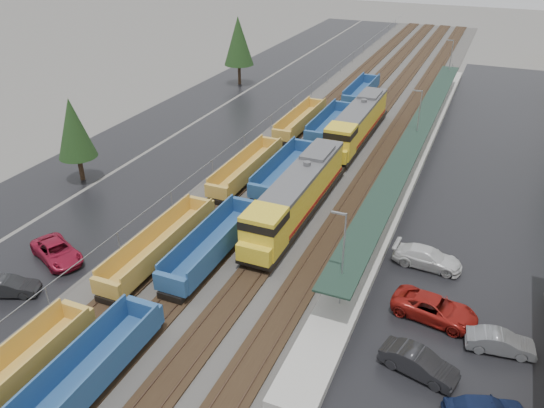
% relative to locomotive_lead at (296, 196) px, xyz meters
% --- Properties ---
extents(ballast_strip, '(20.00, 160.00, 0.08)m').
position_rel_locomotive_lead_xyz_m(ballast_strip, '(-2.00, 29.04, -2.41)').
color(ballast_strip, '#302D2B').
rests_on(ballast_strip, ground).
extents(trackbed, '(14.60, 160.00, 0.22)m').
position_rel_locomotive_lead_xyz_m(trackbed, '(-2.00, 29.04, -2.29)').
color(trackbed, black).
rests_on(trackbed, ground).
extents(west_parking_lot, '(10.00, 160.00, 0.02)m').
position_rel_locomotive_lead_xyz_m(west_parking_lot, '(-17.00, 29.04, -2.44)').
color(west_parking_lot, black).
rests_on(west_parking_lot, ground).
extents(west_road, '(9.00, 160.00, 0.02)m').
position_rel_locomotive_lead_xyz_m(west_road, '(-27.00, 29.04, -2.44)').
color(west_road, black).
rests_on(west_road, ground).
extents(east_commuter_lot, '(16.00, 100.00, 0.02)m').
position_rel_locomotive_lead_xyz_m(east_commuter_lot, '(17.00, 19.04, -2.44)').
color(east_commuter_lot, black).
rests_on(east_commuter_lot, ground).
extents(station_platform, '(3.00, 80.00, 8.00)m').
position_rel_locomotive_lead_xyz_m(station_platform, '(7.50, 19.04, -1.72)').
color(station_platform, '#9E9B93').
rests_on(station_platform, ground).
extents(chainlink_fence, '(0.08, 160.04, 2.02)m').
position_rel_locomotive_lead_xyz_m(chainlink_fence, '(-11.50, 27.47, -0.84)').
color(chainlink_fence, gray).
rests_on(chainlink_fence, ground).
extents(tree_west_near, '(3.96, 3.96, 9.00)m').
position_rel_locomotive_lead_xyz_m(tree_west_near, '(-24.00, -0.96, 3.37)').
color(tree_west_near, '#332316').
rests_on(tree_west_near, ground).
extents(tree_west_far, '(4.84, 4.84, 11.00)m').
position_rel_locomotive_lead_xyz_m(tree_west_far, '(-25.00, 39.04, 4.68)').
color(tree_west_far, '#332316').
rests_on(tree_west_far, ground).
extents(locomotive_lead, '(3.09, 20.35, 4.61)m').
position_rel_locomotive_lead_xyz_m(locomotive_lead, '(0.00, 0.00, 0.00)').
color(locomotive_lead, black).
rests_on(locomotive_lead, ground).
extents(locomotive_trail, '(3.09, 20.35, 4.61)m').
position_rel_locomotive_lead_xyz_m(locomotive_trail, '(0.00, 21.00, 0.00)').
color(locomotive_trail, black).
rests_on(locomotive_trail, ground).
extents(well_string_yellow, '(2.49, 80.10, 2.21)m').
position_rel_locomotive_lead_xyz_m(well_string_yellow, '(-8.00, -10.06, -1.33)').
color(well_string_yellow, gold).
rests_on(well_string_yellow, ground).
extents(well_string_blue, '(2.71, 92.07, 2.41)m').
position_rel_locomotive_lead_xyz_m(well_string_blue, '(-4.00, -0.56, -1.26)').
color(well_string_blue, navy).
rests_on(well_string_blue, ground).
extents(parked_car_west_b, '(3.04, 4.48, 1.40)m').
position_rel_locomotive_lead_xyz_m(parked_car_west_b, '(-15.48, -18.72, -1.75)').
color(parked_car_west_b, black).
rests_on(parked_car_west_b, ground).
extents(parked_car_west_c, '(4.61, 6.13, 1.55)m').
position_rel_locomotive_lead_xyz_m(parked_car_west_c, '(-15.53, -13.78, -1.68)').
color(parked_car_west_c, maroon).
rests_on(parked_car_west_c, ground).
extents(parked_car_east_a, '(2.79, 5.06, 1.58)m').
position_rel_locomotive_lead_xyz_m(parked_car_east_a, '(13.62, -14.67, -1.66)').
color(parked_car_east_a, black).
rests_on(parked_car_east_a, ground).
extents(parked_car_east_b, '(3.61, 6.20, 1.62)m').
position_rel_locomotive_lead_xyz_m(parked_car_east_b, '(13.78, -9.07, -1.64)').
color(parked_car_east_b, maroon).
rests_on(parked_car_east_b, ground).
extents(parked_car_east_c, '(2.52, 5.56, 1.58)m').
position_rel_locomotive_lead_xyz_m(parked_car_east_c, '(12.34, -2.84, -1.66)').
color(parked_car_east_c, silver).
rests_on(parked_car_east_c, ground).
extents(parked_car_east_e, '(2.07, 4.46, 1.42)m').
position_rel_locomotive_lead_xyz_m(parked_car_east_e, '(18.14, -10.71, -1.74)').
color(parked_car_east_e, slate).
rests_on(parked_car_east_e, ground).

